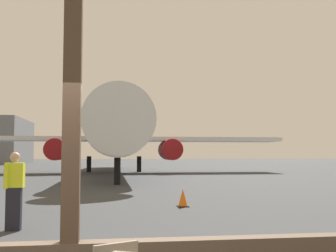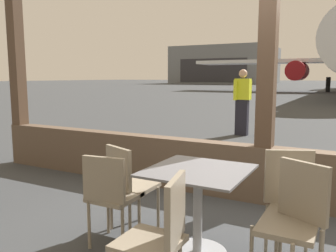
% 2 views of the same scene
% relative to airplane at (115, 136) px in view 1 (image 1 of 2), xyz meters
% --- Properties ---
extents(ground_plane, '(220.00, 220.00, 0.00)m').
position_rel_airplane_xyz_m(ground_plane, '(-0.85, 6.95, -3.41)').
color(ground_plane, '#383A3D').
extents(window_frame, '(8.90, 0.24, 4.00)m').
position_rel_airplane_xyz_m(window_frame, '(-0.85, -33.05, -2.04)').
color(window_frame, brown).
rests_on(window_frame, ground).
extents(airplane, '(31.54, 37.00, 10.33)m').
position_rel_airplane_xyz_m(airplane, '(0.00, 0.00, 0.00)').
color(airplane, silver).
rests_on(airplane, ground).
extents(ground_crew_worker, '(0.40, 0.47, 1.74)m').
position_rel_airplane_xyz_m(ground_crew_worker, '(-2.52, -28.23, -2.51)').
color(ground_crew_worker, black).
rests_on(ground_crew_worker, ground).
extents(traffic_cone, '(0.36, 0.36, 0.57)m').
position_rel_airplane_xyz_m(traffic_cone, '(1.94, -24.69, -3.14)').
color(traffic_cone, orange).
rests_on(traffic_cone, ground).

